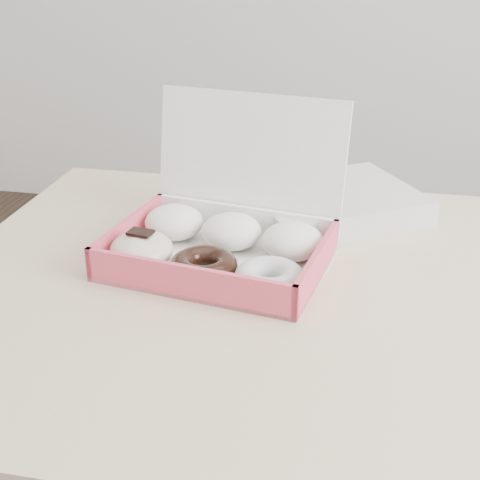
# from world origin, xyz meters

# --- Properties ---
(table) EXTENTS (1.20, 0.80, 0.75)m
(table) POSITION_xyz_m (0.00, 0.00, 0.67)
(table) COLOR tan
(table) RESTS_ON ground
(donut_box) EXTENTS (0.34, 0.31, 0.22)m
(donut_box) POSITION_xyz_m (-0.21, 0.06, 0.79)
(donut_box) COLOR white
(donut_box) RESTS_ON table
(newspapers) EXTENTS (0.35, 0.33, 0.04)m
(newspapers) POSITION_xyz_m (-0.06, 0.26, 0.77)
(newspapers) COLOR white
(newspapers) RESTS_ON table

